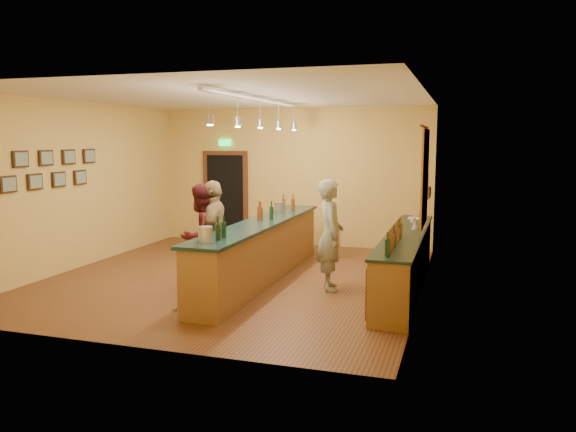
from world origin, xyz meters
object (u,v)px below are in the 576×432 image
(customer_a, at_px, (201,237))
(bar_stool, at_px, (333,232))
(back_counter, at_px, (405,260))
(tasting_bar, at_px, (261,246))
(customer_b, at_px, (214,235))
(bartender, at_px, (330,235))

(customer_a, bearing_deg, bar_stool, 168.16)
(back_counter, distance_m, bar_stool, 2.63)
(back_counter, relative_size, tasting_bar, 0.89)
(back_counter, bearing_deg, customer_b, -163.06)
(bar_stool, bearing_deg, tasting_bar, -109.95)
(tasting_bar, bearing_deg, bar_stool, 70.05)
(customer_b, bearing_deg, customer_a, -83.75)
(back_counter, xyz_separation_m, customer_a, (-3.24, -1.00, 0.39))
(back_counter, distance_m, customer_a, 3.41)
(bartender, bearing_deg, tasting_bar, 60.13)
(back_counter, xyz_separation_m, bartender, (-1.18, -0.41, 0.43))
(back_counter, bearing_deg, tasting_bar, -175.83)
(bartender, bearing_deg, customer_a, 86.08)
(customer_b, bearing_deg, back_counter, 93.87)
(tasting_bar, height_order, bar_stool, tasting_bar)
(customer_a, bearing_deg, tasting_bar, 152.59)
(tasting_bar, distance_m, customer_b, 0.97)
(back_counter, height_order, bartender, bartender)
(bartender, distance_m, customer_a, 2.14)
(back_counter, distance_m, customer_b, 3.20)
(tasting_bar, xyz_separation_m, bar_stool, (0.80, 2.20, -0.05))
(tasting_bar, xyz_separation_m, bartender, (1.30, -0.23, 0.31))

